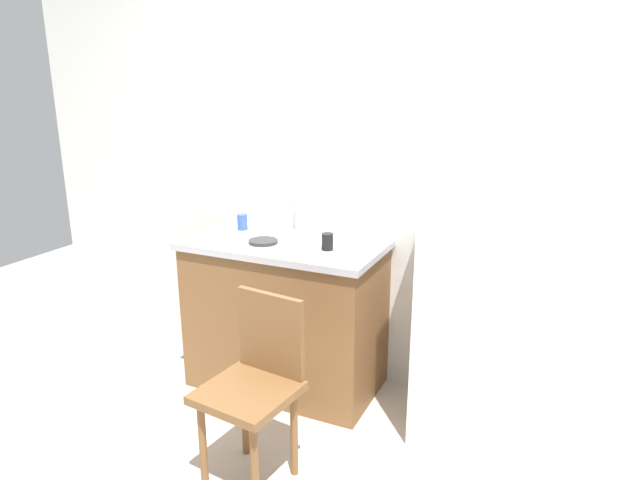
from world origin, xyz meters
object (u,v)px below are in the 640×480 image
Objects in this scene: chair at (256,381)px; cup_blue at (242,222)px; hotplate at (263,241)px; cup_black at (327,242)px; refrigerator at (488,297)px.

cup_blue reaches higher than chair.
chair is 0.92m from hotplate.
cup_blue is (-0.64, 0.93, 0.48)m from chair.
chair is 0.89m from cup_black.
chair is 9.45× the size of cup_black.
cup_blue is 1.05× the size of cup_black.
refrigerator reaches higher than cup_blue.
cup_blue is at bearing 142.42° from hotplate.
hotplate is 0.39m from cup_black.
refrigerator is at bearing 49.05° from chair.
chair is at bearing -138.10° from refrigerator.
refrigerator reaches higher than chair.
cup_black is at bearing 95.22° from chair.
cup_black is at bearing -176.60° from refrigerator.
cup_blue is (-0.27, 0.21, 0.04)m from hotplate.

